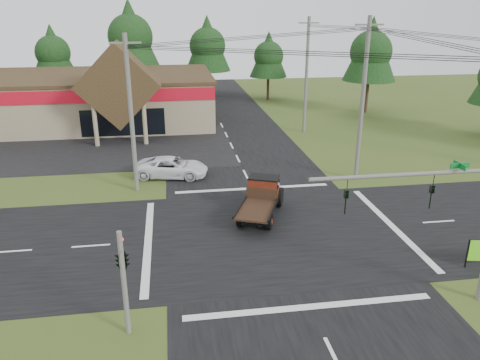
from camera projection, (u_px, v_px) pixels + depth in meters
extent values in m
plane|color=#394F1C|center=(274.00, 233.00, 26.36)|extent=(120.00, 120.00, 0.00)
cube|color=black|center=(274.00, 233.00, 26.36)|extent=(12.00, 120.00, 0.02)
cube|color=black|center=(274.00, 233.00, 26.36)|extent=(120.00, 12.00, 0.02)
cube|color=black|center=(76.00, 149.00, 42.00)|extent=(28.00, 14.00, 0.02)
cube|color=gray|center=(72.00, 100.00, 51.06)|extent=(30.00, 15.00, 5.00)
cube|color=#352615|center=(69.00, 76.00, 50.17)|extent=(30.40, 15.40, 0.30)
cube|color=maroon|center=(55.00, 97.00, 43.50)|extent=(30.00, 0.12, 1.20)
cube|color=#352615|center=(119.00, 85.00, 43.05)|extent=(7.78, 4.00, 7.78)
cylinder|color=gray|center=(95.00, 125.00, 42.31)|extent=(0.40, 0.40, 4.00)
cylinder|color=gray|center=(145.00, 123.00, 42.93)|extent=(0.40, 0.40, 4.00)
cube|color=black|center=(123.00, 123.00, 45.28)|extent=(8.00, 0.08, 2.60)
cylinder|color=#595651|center=(411.00, 174.00, 17.82)|extent=(8.00, 0.16, 0.16)
imported|color=black|center=(431.00, 197.00, 18.30)|extent=(0.16, 0.20, 1.00)
imported|color=black|center=(346.00, 202.00, 17.81)|extent=(0.16, 0.20, 1.00)
cube|color=#0C6626|center=(460.00, 166.00, 18.01)|extent=(0.80, 0.04, 0.22)
cylinder|color=#595651|center=(124.00, 284.00, 17.59)|extent=(0.20, 0.20, 4.40)
imported|color=black|center=(121.00, 246.00, 17.25)|extent=(0.53, 2.48, 1.00)
sphere|color=#FF0C0C|center=(121.00, 239.00, 17.32)|extent=(0.18, 0.18, 0.18)
cylinder|color=#595651|center=(131.00, 116.00, 30.83)|extent=(0.30, 0.30, 10.50)
cube|color=#595651|center=(125.00, 43.00, 29.22)|extent=(2.00, 0.12, 0.12)
cylinder|color=#595651|center=(362.00, 102.00, 32.91)|extent=(0.30, 0.30, 11.50)
cube|color=#595651|center=(369.00, 25.00, 31.12)|extent=(2.00, 0.12, 0.12)
cylinder|color=#595651|center=(306.00, 76.00, 45.94)|extent=(0.30, 0.30, 11.20)
cube|color=#595651|center=(309.00, 23.00, 44.21)|extent=(2.00, 0.12, 0.12)
cylinder|color=#332316|center=(58.00, 90.00, 61.88)|extent=(0.36, 0.36, 3.50)
cone|color=black|center=(53.00, 50.00, 60.13)|extent=(5.60, 5.60, 6.60)
sphere|color=black|center=(53.00, 53.00, 60.23)|extent=(4.40, 4.40, 4.40)
cylinder|color=#332316|center=(134.00, 85.00, 62.18)|extent=(0.36, 0.36, 4.55)
cone|color=black|center=(130.00, 33.00, 59.90)|extent=(7.28, 7.28, 8.58)
sphere|color=black|center=(130.00, 37.00, 60.04)|extent=(5.72, 5.72, 5.72)
cylinder|color=#332316|center=(208.00, 85.00, 64.64)|extent=(0.36, 0.36, 3.85)
cone|color=black|center=(207.00, 43.00, 62.71)|extent=(6.16, 6.16, 7.26)
sphere|color=black|center=(207.00, 46.00, 62.82)|extent=(4.84, 4.84, 4.84)
cylinder|color=#332316|center=(268.00, 88.00, 64.03)|extent=(0.36, 0.36, 3.15)
cone|color=black|center=(269.00, 54.00, 62.45)|extent=(5.04, 5.04, 5.94)
sphere|color=black|center=(269.00, 56.00, 62.55)|extent=(3.96, 3.96, 3.96)
cylinder|color=#332316|center=(367.00, 97.00, 56.04)|extent=(0.36, 0.36, 3.85)
cone|color=black|center=(371.00, 49.00, 54.12)|extent=(6.16, 6.16, 7.26)
sphere|color=black|center=(371.00, 52.00, 54.23)|extent=(4.84, 4.84, 4.84)
imported|color=white|center=(172.00, 167.00, 34.97)|extent=(5.73, 3.48, 1.49)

